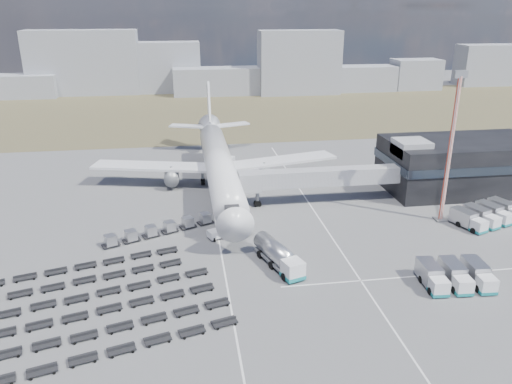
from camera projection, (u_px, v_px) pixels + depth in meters
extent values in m
plane|color=#565659|center=(236.00, 261.00, 72.48)|extent=(420.00, 420.00, 0.00)
cube|color=brown|center=(202.00, 112.00, 174.37)|extent=(420.00, 90.00, 0.01)
cube|color=silver|center=(220.00, 246.00, 76.83)|extent=(0.25, 110.00, 0.01)
cube|color=silver|center=(333.00, 239.00, 79.32)|extent=(0.25, 110.00, 0.01)
cube|color=silver|center=(424.00, 276.00, 68.52)|extent=(40.00, 0.25, 0.01)
cube|color=black|center=(461.00, 165.00, 99.58)|extent=(30.00, 16.00, 10.00)
cube|color=#262D38|center=(462.00, 159.00, 99.16)|extent=(30.40, 16.40, 1.60)
cube|color=#939399|center=(412.00, 148.00, 94.49)|extent=(6.00, 6.00, 3.00)
cube|color=#939399|center=(321.00, 177.00, 92.18)|extent=(29.80, 3.00, 3.00)
cube|color=#939399|center=(250.00, 181.00, 89.87)|extent=(4.00, 3.60, 3.40)
cylinder|color=slate|center=(257.00, 193.00, 91.43)|extent=(0.70, 0.70, 5.10)
cylinder|color=black|center=(257.00, 204.00, 92.17)|extent=(1.40, 0.90, 1.40)
cylinder|color=silver|center=(219.00, 165.00, 98.41)|extent=(5.60, 48.00, 5.60)
cone|color=silver|center=(233.00, 218.00, 73.86)|extent=(5.60, 5.00, 5.60)
cone|color=silver|center=(210.00, 129.00, 124.06)|extent=(5.60, 8.00, 5.60)
cube|color=black|center=(232.00, 208.00, 75.44)|extent=(2.20, 2.00, 0.80)
cube|color=silver|center=(154.00, 166.00, 101.67)|extent=(25.59, 11.38, 0.50)
cube|color=silver|center=(279.00, 161.00, 105.26)|extent=(25.59, 11.38, 0.50)
cylinder|color=slate|center=(172.00, 176.00, 100.89)|extent=(3.00, 5.00, 3.00)
cylinder|color=slate|center=(264.00, 172.00, 103.52)|extent=(3.00, 5.00, 3.00)
cube|color=silver|center=(188.00, 126.00, 125.02)|extent=(9.49, 5.63, 0.35)
cube|color=silver|center=(231.00, 125.00, 126.53)|extent=(9.49, 5.63, 0.35)
cube|color=silver|center=(209.00, 104.00, 124.84)|extent=(0.50, 9.06, 11.45)
cylinder|color=slate|center=(230.00, 228.00, 80.38)|extent=(0.50, 0.50, 2.50)
cylinder|color=slate|center=(203.00, 179.00, 103.09)|extent=(0.60, 0.60, 2.50)
cylinder|color=slate|center=(234.00, 177.00, 103.98)|extent=(0.60, 0.60, 2.50)
cylinder|color=black|center=(230.00, 232.00, 80.64)|extent=(0.50, 1.20, 1.20)
cube|color=gray|center=(83.00, 63.00, 204.68)|extent=(44.42, 12.00, 25.73)
cube|color=gray|center=(164.00, 67.00, 210.86)|extent=(30.36, 12.00, 20.68)
cube|color=gray|center=(221.00, 81.00, 206.57)|extent=(39.19, 12.00, 10.92)
cube|color=gray|center=(299.00, 63.00, 205.61)|extent=(33.34, 12.00, 25.57)
cube|color=gray|center=(344.00, 79.00, 214.85)|extent=(43.65, 12.00, 10.53)
cube|color=gray|center=(416.00, 74.00, 219.66)|extent=(20.29, 12.00, 12.86)
cube|color=gray|center=(494.00, 65.00, 230.65)|extent=(34.01, 12.00, 18.22)
cube|color=silver|center=(293.00, 269.00, 67.10)|extent=(3.24, 3.24, 2.46)
cube|color=#167B7F|center=(293.00, 275.00, 67.44)|extent=(3.38, 3.38, 0.53)
cylinder|color=#ADAEB2|center=(274.00, 250.00, 71.32)|extent=(5.06, 8.46, 2.67)
cube|color=slate|center=(274.00, 258.00, 71.75)|extent=(4.95, 8.42, 0.37)
cylinder|color=black|center=(280.00, 264.00, 70.50)|extent=(3.01, 1.99, 1.18)
cube|color=silver|center=(219.00, 234.00, 79.36)|extent=(3.75, 2.97, 1.48)
cube|color=silver|center=(225.00, 167.00, 108.75)|extent=(5.14, 7.36, 3.19)
cube|color=#167B7F|center=(225.00, 173.00, 109.21)|extent=(5.28, 7.51, 0.51)
cube|color=silver|center=(439.00, 287.00, 63.57)|extent=(2.26, 2.18, 2.05)
cube|color=#167B7F|center=(438.00, 292.00, 63.85)|extent=(2.36, 2.28, 0.42)
cube|color=#ADAEB2|center=(429.00, 271.00, 66.48)|extent=(2.50, 4.41, 2.42)
cube|color=silver|center=(463.00, 286.00, 63.82)|extent=(2.26, 2.18, 2.05)
cube|color=#167B7F|center=(462.00, 291.00, 64.10)|extent=(2.36, 2.28, 0.42)
cube|color=#ADAEB2|center=(452.00, 270.00, 66.74)|extent=(2.50, 4.41, 2.42)
cube|color=silver|center=(487.00, 284.00, 64.08)|extent=(2.26, 2.18, 2.05)
cube|color=#167B7F|center=(486.00, 290.00, 64.36)|extent=(2.36, 2.28, 0.42)
cube|color=#ADAEB2|center=(474.00, 269.00, 66.99)|extent=(2.50, 4.41, 2.42)
cube|color=silver|center=(479.00, 226.00, 81.14)|extent=(2.67, 2.62, 2.03)
cube|color=#167B7F|center=(478.00, 230.00, 81.41)|extent=(2.79, 2.73, 0.41)
cube|color=#ADAEB2|center=(463.00, 217.00, 83.68)|extent=(3.49, 4.73, 2.40)
cube|color=silver|center=(492.00, 222.00, 82.51)|extent=(2.67, 2.62, 2.03)
cube|color=#167B7F|center=(491.00, 227.00, 82.79)|extent=(2.79, 2.73, 0.41)
cube|color=#ADAEB2|center=(476.00, 213.00, 85.05)|extent=(3.49, 4.73, 2.40)
cube|color=silver|center=(505.00, 219.00, 83.88)|extent=(2.67, 2.62, 2.03)
cube|color=#167B7F|center=(504.00, 223.00, 84.16)|extent=(2.79, 2.73, 0.41)
cube|color=#ADAEB2|center=(489.00, 210.00, 86.42)|extent=(3.49, 4.73, 2.40)
cube|color=#ADAEB2|center=(501.00, 207.00, 87.80)|extent=(3.49, 4.73, 2.40)
cube|color=black|center=(111.00, 245.00, 76.68)|extent=(3.06, 2.54, 0.18)
cube|color=#ADAEB2|center=(110.00, 240.00, 76.38)|extent=(2.13, 2.13, 1.52)
cube|color=black|center=(132.00, 240.00, 78.30)|extent=(3.06, 2.54, 0.18)
cube|color=#ADAEB2|center=(131.00, 235.00, 77.99)|extent=(2.13, 2.13, 1.52)
cube|color=black|center=(151.00, 235.00, 79.91)|extent=(3.06, 2.54, 0.18)
cube|color=#ADAEB2|center=(151.00, 230.00, 79.61)|extent=(2.13, 2.13, 1.52)
cube|color=black|center=(170.00, 231.00, 81.52)|extent=(3.06, 2.54, 0.18)
cube|color=#ADAEB2|center=(170.00, 226.00, 81.22)|extent=(2.13, 2.13, 1.52)
cube|color=black|center=(188.00, 226.00, 83.14)|extent=(3.06, 2.54, 0.18)
cube|color=#ADAEB2|center=(188.00, 222.00, 82.83)|extent=(2.13, 2.13, 1.52)
cube|color=black|center=(206.00, 222.00, 84.75)|extent=(3.06, 2.54, 0.18)
cube|color=#ADAEB2|center=(205.00, 217.00, 84.45)|extent=(2.13, 2.13, 1.52)
cube|color=black|center=(102.00, 353.00, 52.68)|extent=(30.73, 9.93, 0.71)
cube|color=black|center=(97.00, 332.00, 56.21)|extent=(30.73, 9.93, 0.71)
cube|color=black|center=(92.00, 312.00, 59.75)|extent=(30.73, 9.93, 0.71)
cube|color=black|center=(88.00, 295.00, 63.28)|extent=(30.73, 9.93, 0.71)
cube|color=black|center=(84.00, 280.00, 66.81)|extent=(26.94, 8.86, 0.71)
cube|color=black|center=(81.00, 266.00, 70.35)|extent=(26.94, 8.86, 0.71)
cylinder|color=red|center=(450.00, 152.00, 82.04)|extent=(0.69, 0.69, 24.52)
cube|color=slate|center=(461.00, 74.00, 77.64)|extent=(2.41, 0.89, 1.18)
cube|color=#565659|center=(440.00, 219.00, 86.29)|extent=(1.96, 1.96, 0.29)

